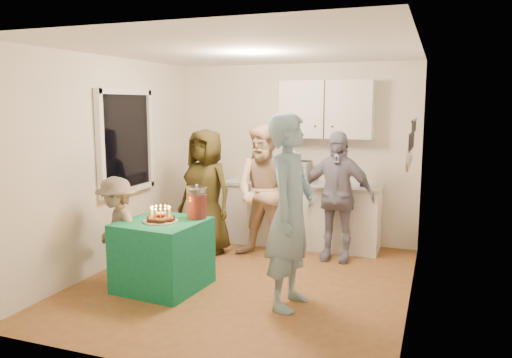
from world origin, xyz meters
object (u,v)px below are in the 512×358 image
(counter, at_px, (301,216))
(party_table, at_px, (163,255))
(microwave, at_px, (291,172))
(woman_back_center, at_px, (266,192))
(child_near_left, at_px, (117,231))
(woman_back_left, at_px, (206,192))
(woman_back_right, at_px, (336,196))
(man_birthday, at_px, (291,212))
(punch_jar, at_px, (197,203))

(counter, distance_m, party_table, 2.39)
(microwave, xyz_separation_m, woman_back_center, (-0.12, -0.74, -0.18))
(child_near_left, bearing_deg, counter, 89.42)
(woman_back_left, distance_m, woman_back_right, 1.74)
(man_birthday, xyz_separation_m, woman_back_right, (0.13, 1.67, -0.13))
(counter, relative_size, woman_back_center, 1.24)
(man_birthday, bearing_deg, child_near_left, 96.77)
(counter, bearing_deg, man_birthday, -77.90)
(microwave, bearing_deg, punch_jar, -107.69)
(punch_jar, bearing_deg, party_table, -139.17)
(counter, bearing_deg, microwave, 180.00)
(woman_back_right, bearing_deg, punch_jar, -130.57)
(woman_back_center, height_order, child_near_left, woman_back_center)
(woman_back_center, bearing_deg, woman_back_left, -171.15)
(woman_back_center, relative_size, woman_back_right, 1.05)
(counter, xyz_separation_m, party_table, (-0.99, -2.17, -0.05))
(woman_back_center, xyz_separation_m, child_near_left, (-1.23, -1.52, -0.27))
(party_table, distance_m, woman_back_right, 2.36)
(woman_back_center, bearing_deg, child_near_left, -124.84)
(microwave, height_order, woman_back_right, woman_back_right)
(woman_back_left, xyz_separation_m, child_near_left, (-0.40, -1.45, -0.23))
(party_table, bearing_deg, woman_back_right, 46.72)
(microwave, distance_m, child_near_left, 2.67)
(counter, xyz_separation_m, microwave, (-0.16, 0.00, 0.63))
(microwave, bearing_deg, party_table, -113.07)
(man_birthday, relative_size, woman_back_right, 1.15)
(counter, distance_m, punch_jar, 2.10)
(punch_jar, bearing_deg, woman_back_right, 47.93)
(microwave, relative_size, punch_jar, 1.62)
(woman_back_left, height_order, child_near_left, woman_back_left)
(punch_jar, distance_m, woman_back_right, 1.92)
(microwave, xyz_separation_m, child_near_left, (-1.36, -2.26, -0.45))
(woman_back_left, relative_size, woman_back_right, 1.00)
(man_birthday, height_order, woman_back_left, man_birthday)
(woman_back_left, height_order, woman_back_right, woman_back_left)
(microwave, bearing_deg, woman_back_right, -35.20)
(party_table, distance_m, man_birthday, 1.57)
(punch_jar, relative_size, woman_back_right, 0.20)
(counter, relative_size, woman_back_right, 1.30)
(woman_back_right, height_order, child_near_left, woman_back_right)
(woman_back_center, xyz_separation_m, woman_back_right, (0.88, 0.25, -0.04))
(counter, height_order, child_near_left, child_near_left)
(child_near_left, bearing_deg, woman_back_left, 108.07)
(microwave, distance_m, woman_back_right, 0.93)
(punch_jar, bearing_deg, woman_back_left, 110.96)
(punch_jar, distance_m, man_birthday, 1.19)
(party_table, xyz_separation_m, man_birthday, (1.46, 0.01, 0.59))
(party_table, height_order, man_birthday, man_birthday)
(punch_jar, xyz_separation_m, man_birthday, (1.16, -0.25, 0.04))
(punch_jar, height_order, woman_back_left, woman_back_left)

